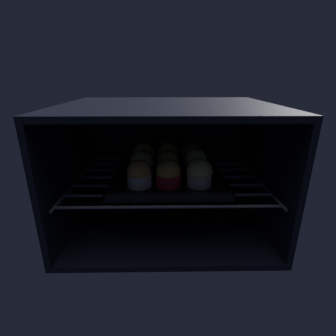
{
  "coord_description": "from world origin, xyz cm",
  "views": [
    {
      "loc": [
        -1.06,
        -49.79,
        42.5
      ],
      "look_at": [
        0.0,
        20.22,
        17.18
      ],
      "focal_mm": 26.95,
      "sensor_mm": 36.0,
      "label": 1
    }
  ],
  "objects_px": {
    "muffin_row2_col0": "(144,155)",
    "muffin_row1_col0": "(142,164)",
    "muffin_row2_col2": "(191,156)",
    "baking_tray": "(168,176)",
    "muffin_row0_col1": "(168,174)",
    "muffin_row1_col1": "(167,164)",
    "muffin_row1_col2": "(196,163)",
    "muffin_row0_col2": "(199,174)",
    "muffin_row2_col1": "(166,155)",
    "muffin_row0_col0": "(139,174)"
  },
  "relations": [
    {
      "from": "muffin_row0_col0",
      "to": "muffin_row2_col0",
      "type": "xyz_separation_m",
      "value": [
        0.0,
        0.16,
        0.0
      ]
    },
    {
      "from": "muffin_row0_col0",
      "to": "muffin_row1_col0",
      "type": "bearing_deg",
      "value": 89.68
    },
    {
      "from": "muffin_row2_col2",
      "to": "baking_tray",
      "type": "bearing_deg",
      "value": -134.18
    },
    {
      "from": "baking_tray",
      "to": "muffin_row1_col0",
      "type": "distance_m",
      "value": 0.09
    },
    {
      "from": "muffin_row0_col1",
      "to": "muffin_row2_col2",
      "type": "xyz_separation_m",
      "value": [
        0.08,
        0.16,
        0.0
      ]
    },
    {
      "from": "muffin_row1_col2",
      "to": "muffin_row2_col2",
      "type": "bearing_deg",
      "value": 93.91
    },
    {
      "from": "muffin_row2_col0",
      "to": "muffin_row1_col0",
      "type": "bearing_deg",
      "value": -90.21
    },
    {
      "from": "muffin_row2_col0",
      "to": "muffin_row0_col1",
      "type": "bearing_deg",
      "value": -64.58
    },
    {
      "from": "muffin_row1_col2",
      "to": "baking_tray",
      "type": "bearing_deg",
      "value": -178.74
    },
    {
      "from": "muffin_row2_col2",
      "to": "muffin_row1_col1",
      "type": "bearing_deg",
      "value": -135.53
    },
    {
      "from": "muffin_row1_col1",
      "to": "muffin_row2_col0",
      "type": "relative_size",
      "value": 0.95
    },
    {
      "from": "muffin_row0_col1",
      "to": "muffin_row2_col2",
      "type": "relative_size",
      "value": 1.01
    },
    {
      "from": "muffin_row1_col1",
      "to": "muffin_row1_col2",
      "type": "height_order",
      "value": "muffin_row1_col2"
    },
    {
      "from": "muffin_row0_col0",
      "to": "muffin_row0_col2",
      "type": "bearing_deg",
      "value": 0.4
    },
    {
      "from": "muffin_row1_col2",
      "to": "muffin_row2_col0",
      "type": "height_order",
      "value": "same"
    },
    {
      "from": "muffin_row1_col0",
      "to": "muffin_row2_col1",
      "type": "bearing_deg",
      "value": 45.25
    },
    {
      "from": "muffin_row0_col1",
      "to": "muffin_row1_col1",
      "type": "relative_size",
      "value": 0.99
    },
    {
      "from": "muffin_row0_col1",
      "to": "muffin_row2_col1",
      "type": "height_order",
      "value": "muffin_row2_col1"
    },
    {
      "from": "muffin_row0_col0",
      "to": "muffin_row0_col2",
      "type": "distance_m",
      "value": 0.16
    },
    {
      "from": "muffin_row0_col1",
      "to": "muffin_row2_col0",
      "type": "height_order",
      "value": "muffin_row2_col0"
    },
    {
      "from": "muffin_row0_col0",
      "to": "muffin_row0_col1",
      "type": "relative_size",
      "value": 0.98
    },
    {
      "from": "baking_tray",
      "to": "muffin_row1_col1",
      "type": "bearing_deg",
      "value": -176.57
    },
    {
      "from": "muffin_row0_col1",
      "to": "muffin_row2_col1",
      "type": "relative_size",
      "value": 0.89
    },
    {
      "from": "muffin_row1_col0",
      "to": "muffin_row2_col0",
      "type": "bearing_deg",
      "value": 89.79
    },
    {
      "from": "muffin_row1_col1",
      "to": "muffin_row1_col2",
      "type": "relative_size",
      "value": 0.96
    },
    {
      "from": "muffin_row1_col1",
      "to": "muffin_row1_col2",
      "type": "xyz_separation_m",
      "value": [
        0.09,
        0.0,
        0.0
      ]
    },
    {
      "from": "muffin_row1_col2",
      "to": "muffin_row2_col0",
      "type": "distance_m",
      "value": 0.18
    },
    {
      "from": "baking_tray",
      "to": "muffin_row1_col2",
      "type": "relative_size",
      "value": 4.06
    },
    {
      "from": "muffin_row1_col1",
      "to": "muffin_row2_col1",
      "type": "bearing_deg",
      "value": 89.94
    },
    {
      "from": "muffin_row0_col2",
      "to": "muffin_row2_col1",
      "type": "xyz_separation_m",
      "value": [
        -0.09,
        0.16,
        0.0
      ]
    },
    {
      "from": "muffin_row2_col1",
      "to": "muffin_row2_col2",
      "type": "bearing_deg",
      "value": 2.04
    },
    {
      "from": "muffin_row2_col0",
      "to": "muffin_row2_col2",
      "type": "relative_size",
      "value": 1.08
    },
    {
      "from": "muffin_row0_col0",
      "to": "muffin_row1_col0",
      "type": "height_order",
      "value": "muffin_row1_col0"
    },
    {
      "from": "baking_tray",
      "to": "muffin_row0_col1",
      "type": "relative_size",
      "value": 4.27
    },
    {
      "from": "baking_tray",
      "to": "muffin_row0_col1",
      "type": "xyz_separation_m",
      "value": [
        -0.0,
        -0.08,
        0.04
      ]
    },
    {
      "from": "muffin_row2_col0",
      "to": "baking_tray",
      "type": "bearing_deg",
      "value": -45.41
    },
    {
      "from": "muffin_row1_col1",
      "to": "baking_tray",
      "type": "bearing_deg",
      "value": 3.43
    },
    {
      "from": "muffin_row0_col0",
      "to": "baking_tray",
      "type": "bearing_deg",
      "value": 47.07
    },
    {
      "from": "muffin_row2_col2",
      "to": "muffin_row1_col0",
      "type": "bearing_deg",
      "value": -153.58
    },
    {
      "from": "baking_tray",
      "to": "muffin_row2_col0",
      "type": "distance_m",
      "value": 0.12
    },
    {
      "from": "baking_tray",
      "to": "muffin_row1_col1",
      "type": "relative_size",
      "value": 4.23
    },
    {
      "from": "muffin_row0_col1",
      "to": "muffin_row0_col2",
      "type": "relative_size",
      "value": 1.0
    },
    {
      "from": "muffin_row2_col1",
      "to": "muffin_row0_col0",
      "type": "bearing_deg",
      "value": -114.72
    },
    {
      "from": "baking_tray",
      "to": "muffin_row2_col1",
      "type": "xyz_separation_m",
      "value": [
        -0.0,
        0.08,
        0.04
      ]
    },
    {
      "from": "muffin_row2_col0",
      "to": "muffin_row2_col2",
      "type": "height_order",
      "value": "muffin_row2_col0"
    },
    {
      "from": "baking_tray",
      "to": "muffin_row1_col2",
      "type": "bearing_deg",
      "value": 1.26
    },
    {
      "from": "muffin_row0_col2",
      "to": "muffin_row2_col2",
      "type": "xyz_separation_m",
      "value": [
        -0.0,
        0.16,
        0.0
      ]
    },
    {
      "from": "muffin_row0_col0",
      "to": "muffin_row1_col1",
      "type": "bearing_deg",
      "value": 48.48
    },
    {
      "from": "muffin_row2_col0",
      "to": "muffin_row1_col1",
      "type": "bearing_deg",
      "value": -47.01
    },
    {
      "from": "muffin_row0_col0",
      "to": "muffin_row0_col2",
      "type": "relative_size",
      "value": 0.98
    }
  ]
}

